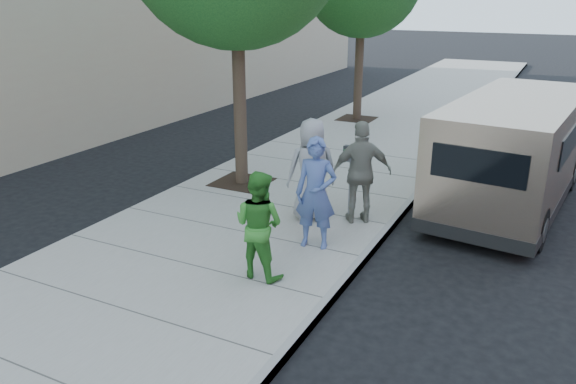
# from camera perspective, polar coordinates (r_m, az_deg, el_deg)

# --- Properties ---
(ground) EXTENTS (120.00, 120.00, 0.00)m
(ground) POSITION_cam_1_polar(r_m,az_deg,el_deg) (9.91, -0.40, -5.69)
(ground) COLOR black
(ground) RESTS_ON ground
(sidewalk) EXTENTS (5.00, 60.00, 0.15)m
(sidewalk) POSITION_cam_1_polar(r_m,az_deg,el_deg) (10.33, -5.37, -4.23)
(sidewalk) COLOR gray
(sidewalk) RESTS_ON ground
(curb_face) EXTENTS (0.12, 60.00, 0.16)m
(curb_face) POSITION_cam_1_polar(r_m,az_deg,el_deg) (9.38, 7.52, -6.92)
(curb_face) COLOR gray
(curb_face) RESTS_ON ground
(parking_meter) EXTENTS (0.31, 0.14, 1.45)m
(parking_meter) POSITION_cam_1_polar(r_m,az_deg,el_deg) (10.39, 6.42, 2.51)
(parking_meter) COLOR gray
(parking_meter) RESTS_ON sidewalk
(van) EXTENTS (2.65, 6.28, 2.27)m
(van) POSITION_cam_1_polar(r_m,az_deg,el_deg) (12.42, 22.04, 4.02)
(van) COLOR tan
(van) RESTS_ON ground
(person_officer) EXTENTS (0.77, 0.58, 1.90)m
(person_officer) POSITION_cam_1_polar(r_m,az_deg,el_deg) (9.30, 2.85, -0.14)
(person_officer) COLOR #4B61A1
(person_officer) RESTS_ON sidewalk
(person_green_shirt) EXTENTS (0.86, 0.69, 1.66)m
(person_green_shirt) POSITION_cam_1_polar(r_m,az_deg,el_deg) (8.36, -2.97, -3.34)
(person_green_shirt) COLOR #35892D
(person_green_shirt) RESTS_ON sidewalk
(person_gray_shirt) EXTENTS (1.12, 1.05, 1.93)m
(person_gray_shirt) POSITION_cam_1_polar(r_m,az_deg,el_deg) (10.49, 2.44, 2.29)
(person_gray_shirt) COLOR gray
(person_gray_shirt) RESTS_ON sidewalk
(person_striped_polo) EXTENTS (1.21, 1.00, 1.93)m
(person_striped_polo) POSITION_cam_1_polar(r_m,az_deg,el_deg) (10.39, 7.46, 1.96)
(person_striped_polo) COLOR gray
(person_striped_polo) RESTS_ON sidewalk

